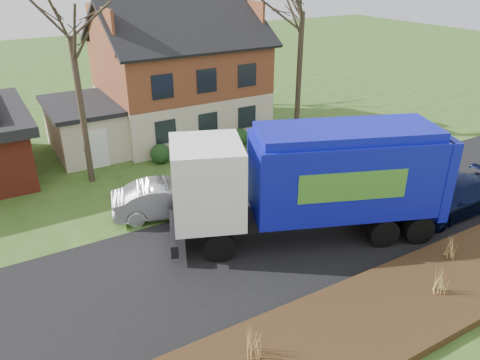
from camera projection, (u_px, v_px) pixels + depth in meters
ground at (280, 239)px, 18.59m from camera, size 120.00×120.00×0.00m
road at (280, 239)px, 18.59m from camera, size 80.00×7.00×0.02m
mulch_verge at (378, 316)px, 14.39m from camera, size 80.00×3.50×0.30m
main_house at (172, 69)px, 28.38m from camera, size 12.95×8.95×9.26m
garbage_truck at (315, 176)px, 17.80m from camera, size 10.84×6.48×4.52m
silver_sedan at (167, 199)px, 20.09m from camera, size 4.94×2.74×1.54m
navy_wagon at (451, 197)px, 20.23m from camera, size 5.28×2.16×1.53m
tree_front_west at (67, 11)px, 20.03m from camera, size 3.29×3.29×9.78m
grass_clump_west at (257, 341)px, 12.60m from camera, size 0.37×0.31×0.98m
grass_clump_mid at (442, 281)px, 14.97m from camera, size 0.34×0.28×0.95m
grass_clump_east at (452, 246)px, 16.83m from camera, size 0.35×0.29×0.88m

